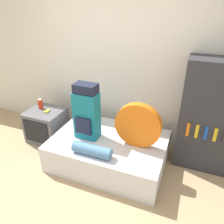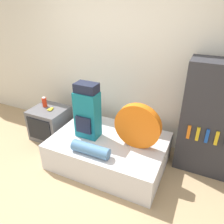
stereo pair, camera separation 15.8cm
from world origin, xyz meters
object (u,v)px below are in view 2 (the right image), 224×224
(backpack, at_px, (87,112))
(canister, at_px, (44,102))
(bookshelf, at_px, (215,120))
(sleeping_roll, at_px, (90,149))
(television, at_px, (50,123))
(tent_bag, at_px, (138,126))

(backpack, relative_size, canister, 4.64)
(canister, xyz_separation_m, bookshelf, (2.67, 0.25, 0.16))
(canister, bearing_deg, bookshelf, 5.26)
(sleeping_roll, xyz_separation_m, bookshelf, (1.38, 0.90, 0.30))
(sleeping_roll, relative_size, television, 0.89)
(tent_bag, xyz_separation_m, television, (-1.66, 0.17, -0.46))
(canister, distance_m, bookshelf, 2.69)
(television, bearing_deg, backpack, -13.92)
(canister, bearing_deg, television, -26.85)
(sleeping_roll, height_order, canister, canister)
(sleeping_roll, relative_size, canister, 2.99)
(canister, height_order, bookshelf, bookshelf)
(canister, relative_size, bookshelf, 0.11)
(backpack, distance_m, canister, 1.09)
(canister, bearing_deg, tent_bag, -7.37)
(backpack, height_order, tent_bag, backpack)
(backpack, distance_m, sleeping_roll, 0.55)
(sleeping_roll, bearing_deg, tent_bag, 41.85)
(canister, bearing_deg, sleeping_roll, -26.98)
(sleeping_roll, distance_m, bookshelf, 1.68)
(tent_bag, distance_m, television, 1.73)
(canister, bearing_deg, backpack, -15.44)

